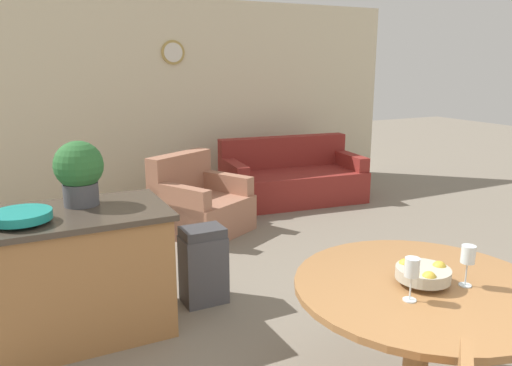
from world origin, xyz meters
The scene contains 11 objects.
wall_back centered at (0.00, 5.84, 1.35)m, with size 8.00×0.09×2.70m.
dining_table centered at (0.26, 0.87, 0.60)m, with size 1.30×1.30×0.77m.
fruit_bowl centered at (0.26, 0.87, 0.83)m, with size 0.27×0.27×0.11m.
wine_glass_left centered at (0.08, 0.76, 0.93)m, with size 0.07×0.07×0.21m.
wine_glass_right centered at (0.44, 0.76, 0.93)m, with size 0.07×0.07×0.21m.
kitchen_island centered at (-1.31, 2.56, 0.45)m, with size 1.45×0.78×0.89m.
teal_bowl centered at (-1.52, 2.43, 0.94)m, with size 0.37×0.37×0.08m.
potted_plant centered at (-1.13, 2.70, 1.14)m, with size 0.34×0.34×0.45m.
trash_bin centered at (-0.27, 2.62, 0.31)m, with size 0.34×0.25×0.62m.
couch centered at (1.89, 4.90, 0.29)m, with size 1.96×1.12×0.85m.
armchair centered at (0.30, 4.26, 0.29)m, with size 1.16×1.17×0.86m.
Camera 1 is at (-1.54, -0.84, 1.87)m, focal length 35.00 mm.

